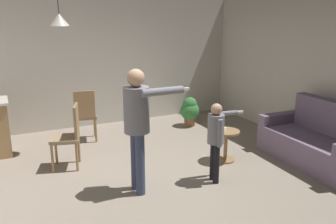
# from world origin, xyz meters

# --- Properties ---
(ground) EXTENTS (7.68, 7.68, 0.00)m
(ground) POSITION_xyz_m (0.00, 0.00, 0.00)
(ground) COLOR gray
(wall_back) EXTENTS (6.40, 0.10, 2.70)m
(wall_back) POSITION_xyz_m (0.00, 3.20, 1.35)
(wall_back) COLOR beige
(wall_back) RESTS_ON ground
(wall_right) EXTENTS (0.10, 6.40, 2.70)m
(wall_right) POSITION_xyz_m (3.20, 0.00, 1.35)
(wall_right) COLOR beige
(wall_right) RESTS_ON ground
(couch_floral) EXTENTS (0.94, 1.84, 1.00)m
(couch_floral) POSITION_xyz_m (2.58, -0.46, 0.33)
(couch_floral) COLOR slate
(couch_floral) RESTS_ON ground
(side_table_by_couch) EXTENTS (0.44, 0.44, 0.52)m
(side_table_by_couch) POSITION_xyz_m (1.30, 0.22, 0.33)
(side_table_by_couch) COLOR #99754C
(side_table_by_couch) RESTS_ON ground
(person_adult) EXTENTS (0.83, 0.48, 1.67)m
(person_adult) POSITION_xyz_m (-0.36, -0.14, 1.04)
(person_adult) COLOR #384260
(person_adult) RESTS_ON ground
(person_child) EXTENTS (0.62, 0.33, 1.15)m
(person_child) POSITION_xyz_m (0.73, -0.33, 0.72)
(person_child) COLOR black
(person_child) RESTS_ON ground
(dining_chair_by_counter) EXTENTS (0.52, 0.52, 1.00)m
(dining_chair_by_counter) POSITION_xyz_m (-1.03, 1.08, 0.55)
(dining_chair_by_counter) COLOR #99754C
(dining_chair_by_counter) RESTS_ON ground
(dining_chair_near_wall) EXTENTS (0.49, 0.49, 1.00)m
(dining_chair_near_wall) POSITION_xyz_m (-0.54, 2.17, 0.55)
(dining_chair_near_wall) COLOR #99754C
(dining_chair_near_wall) RESTS_ON ground
(potted_plant_corner) EXTENTS (0.41, 0.41, 0.63)m
(potted_plant_corner) POSITION_xyz_m (1.72, 2.19, 0.35)
(potted_plant_corner) COLOR brown
(potted_plant_corner) RESTS_ON ground
(spare_remote_on_table) EXTENTS (0.13, 0.09, 0.04)m
(spare_remote_on_table) POSITION_xyz_m (1.27, 0.25, 0.54)
(spare_remote_on_table) COLOR white
(spare_remote_on_table) RESTS_ON side_table_by_couch
(ceiling_light_pendant) EXTENTS (0.32, 0.32, 0.55)m
(ceiling_light_pendant) POSITION_xyz_m (-0.94, 1.77, 2.25)
(ceiling_light_pendant) COLOR silver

